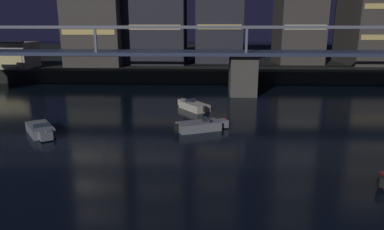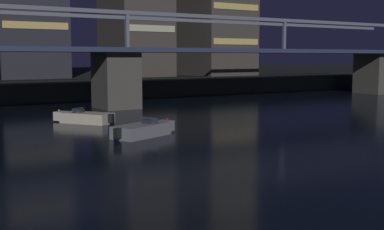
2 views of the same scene
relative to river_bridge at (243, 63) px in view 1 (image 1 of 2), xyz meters
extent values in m
cube|color=black|center=(0.00, 48.01, -3.32)|extent=(240.00, 80.00, 2.20)
cube|color=#4C4944|center=(0.00, 0.01, -1.65)|extent=(3.60, 4.40, 5.55)
cube|color=#2D3856|center=(0.00, 0.01, 1.35)|extent=(83.67, 6.40, 0.45)
cube|color=slate|center=(0.00, -2.89, 4.78)|extent=(83.67, 0.36, 0.36)
cube|color=slate|center=(0.00, 2.91, 4.78)|extent=(83.67, 0.36, 0.36)
cube|color=slate|center=(-19.42, -2.89, 3.18)|extent=(0.30, 0.30, 3.20)
cube|color=slate|center=(0.00, -2.89, 3.18)|extent=(0.30, 0.30, 3.20)
cube|color=#F2D172|center=(-25.30, 12.14, 3.87)|extent=(9.15, 0.10, 0.90)
cube|color=beige|center=(-15.47, 15.39, 4.65)|extent=(11.54, 0.10, 0.90)
cube|color=#F2D172|center=(-2.68, 19.40, 4.69)|extent=(8.34, 0.10, 0.90)
cube|color=beige|center=(12.68, 17.10, 4.65)|extent=(7.49, 0.10, 0.90)
cube|color=gray|center=(-19.91, -19.14, -4.02)|extent=(3.76, 4.22, 0.80)
cube|color=gray|center=(-18.50, -21.09, -3.97)|extent=(1.33, 1.31, 0.70)
cube|color=#283342|center=(-19.41, -19.83, -3.44)|extent=(1.15, 0.88, 0.36)
cube|color=#262628|center=(-19.56, -19.63, -3.50)|extent=(0.69, 0.65, 0.24)
cube|color=black|center=(-21.18, -17.40, -3.92)|extent=(0.50, 0.50, 0.60)
sphere|color=beige|center=(-18.35, -21.29, -3.54)|extent=(0.12, 0.12, 0.12)
cube|color=gray|center=(-5.71, -17.54, -4.02)|extent=(4.30, 3.15, 0.80)
cube|color=gray|center=(-3.49, -16.62, -3.97)|extent=(1.21, 1.26, 0.70)
cube|color=#283342|center=(-4.93, -17.21, -3.44)|extent=(0.61, 1.29, 0.36)
cube|color=#262628|center=(-5.16, -17.31, -3.50)|extent=(0.58, 0.67, 0.24)
cube|color=black|center=(-7.70, -18.36, -3.92)|extent=(0.47, 0.47, 0.60)
sphere|color=red|center=(-3.26, -16.52, -3.54)|extent=(0.12, 0.12, 0.12)
cube|color=black|center=(5.37, -29.24, -3.92)|extent=(0.39, 0.39, 0.60)
cube|color=beige|center=(-6.40, -9.36, -4.02)|extent=(3.74, 4.23, 0.80)
cube|color=beige|center=(-7.80, -7.40, -3.97)|extent=(1.33, 1.31, 0.70)
cube|color=#283342|center=(-6.90, -8.67, -3.44)|extent=(1.16, 0.87, 0.36)
cube|color=#262628|center=(-6.75, -8.87, -3.50)|extent=(0.69, 0.65, 0.24)
cube|color=black|center=(-5.14, -11.11, -3.92)|extent=(0.50, 0.50, 0.60)
sphere|color=beige|center=(-7.95, -7.20, -3.54)|extent=(0.12, 0.12, 0.12)
camera|label=1|loc=(-5.03, -48.88, 5.08)|focal=33.02mm
camera|label=2|loc=(-19.44, -46.17, 0.69)|focal=46.54mm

